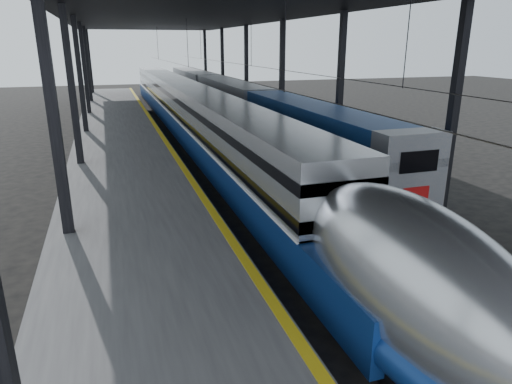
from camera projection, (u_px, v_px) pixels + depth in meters
name	position (u px, v px, depth m)	size (l,w,h in m)	color
ground	(279.00, 304.00, 13.06)	(160.00, 160.00, 0.00)	black
platform	(122.00, 150.00, 29.99)	(6.00, 80.00, 1.00)	#4C4C4F
yellow_strip	(164.00, 140.00, 30.65)	(0.30, 80.00, 0.01)	gold
rails	(239.00, 148.00, 32.46)	(6.52, 80.00, 0.16)	slate
canopy	(198.00, 11.00, 28.91)	(18.00, 75.00, 9.47)	black
tgv_train	(191.00, 115.00, 35.36)	(2.84, 65.20, 4.07)	silver
second_train	(233.00, 102.00, 42.39)	(2.83, 56.05, 3.90)	navy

